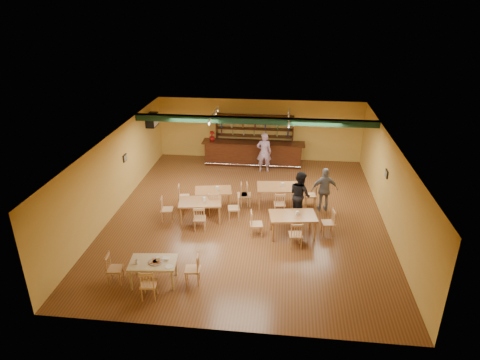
# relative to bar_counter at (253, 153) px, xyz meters

# --- Properties ---
(floor) EXTENTS (12.00, 12.00, 0.00)m
(floor) POSITION_rel_bar_counter_xyz_m (0.21, -5.15, -0.56)
(floor) COLOR brown
(floor) RESTS_ON ground
(ceiling_beam) EXTENTS (10.00, 0.30, 0.25)m
(ceiling_beam) POSITION_rel_bar_counter_xyz_m (0.21, -2.35, 2.31)
(ceiling_beam) COLOR black
(ceiling_beam) RESTS_ON ceiling
(track_rail_left) EXTENTS (0.05, 2.50, 0.05)m
(track_rail_left) POSITION_rel_bar_counter_xyz_m (-1.59, -1.75, 2.38)
(track_rail_left) COLOR white
(track_rail_left) RESTS_ON ceiling
(track_rail_right) EXTENTS (0.05, 2.50, 0.05)m
(track_rail_right) POSITION_rel_bar_counter_xyz_m (1.61, -1.75, 2.38)
(track_rail_right) COLOR white
(track_rail_right) RESTS_ON ceiling
(ac_unit) EXTENTS (0.34, 0.70, 0.48)m
(ac_unit) POSITION_rel_bar_counter_xyz_m (-4.59, -0.95, 1.79)
(ac_unit) COLOR white
(ac_unit) RESTS_ON wall_left
(picture_left) EXTENTS (0.04, 0.34, 0.28)m
(picture_left) POSITION_rel_bar_counter_xyz_m (-4.76, -4.15, 1.14)
(picture_left) COLOR black
(picture_left) RESTS_ON wall_left
(picture_right) EXTENTS (0.04, 0.34, 0.28)m
(picture_right) POSITION_rel_bar_counter_xyz_m (5.18, -4.65, 1.14)
(picture_right) COLOR black
(picture_right) RESTS_ON wall_right
(bar_counter) EXTENTS (4.89, 0.85, 1.13)m
(bar_counter) POSITION_rel_bar_counter_xyz_m (0.00, 0.00, 0.00)
(bar_counter) COLOR #37140B
(bar_counter) RESTS_ON ground
(back_bar_hutch) EXTENTS (3.78, 0.40, 2.28)m
(back_bar_hutch) POSITION_rel_bar_counter_xyz_m (0.00, 0.63, 0.57)
(back_bar_hutch) COLOR #37140B
(back_bar_hutch) RESTS_ON ground
(poinsettia) EXTENTS (0.34, 0.34, 0.47)m
(poinsettia) POSITION_rel_bar_counter_xyz_m (-2.00, 0.00, 0.80)
(poinsettia) COLOR maroon
(poinsettia) RESTS_ON bar_counter
(dining_table_a) EXTENTS (1.52, 1.08, 0.70)m
(dining_table_a) POSITION_rel_bar_counter_xyz_m (-1.17, -4.59, -0.22)
(dining_table_a) COLOR #A9753C
(dining_table_a) RESTS_ON ground
(dining_table_b) EXTENTS (1.73, 1.14, 0.82)m
(dining_table_b) POSITION_rel_bar_counter_xyz_m (1.33, -4.26, -0.15)
(dining_table_b) COLOR #A9753C
(dining_table_b) RESTS_ON ground
(dining_table_c) EXTENTS (1.66, 1.15, 0.77)m
(dining_table_c) POSITION_rel_bar_counter_xyz_m (-1.46, -5.72, -0.18)
(dining_table_c) COLOR #A9753C
(dining_table_c) RESTS_ON ground
(dining_table_d) EXTENTS (1.69, 1.16, 0.78)m
(dining_table_d) POSITION_rel_bar_counter_xyz_m (1.87, -6.44, -0.17)
(dining_table_d) COLOR #A9753C
(dining_table_d) RESTS_ON ground
(near_table) EXTENTS (1.40, 0.98, 0.70)m
(near_table) POSITION_rel_bar_counter_xyz_m (-2.07, -9.48, -0.21)
(near_table) COLOR beige
(near_table) RESTS_ON ground
(pizza_tray) EXTENTS (0.50, 0.50, 0.01)m
(pizza_tray) POSITION_rel_bar_counter_xyz_m (-1.97, -9.48, 0.15)
(pizza_tray) COLOR silver
(pizza_tray) RESTS_ON near_table
(parmesan_shaker) EXTENTS (0.08, 0.08, 0.11)m
(parmesan_shaker) POSITION_rel_bar_counter_xyz_m (-2.49, -9.62, 0.19)
(parmesan_shaker) COLOR #EAE5C6
(parmesan_shaker) RESTS_ON near_table
(napkin_stack) EXTENTS (0.21, 0.16, 0.03)m
(napkin_stack) POSITION_rel_bar_counter_xyz_m (-1.74, -9.30, 0.15)
(napkin_stack) COLOR white
(napkin_stack) RESTS_ON near_table
(pizza_server) EXTENTS (0.33, 0.12, 0.00)m
(pizza_server) POSITION_rel_bar_counter_xyz_m (-1.83, -9.44, 0.16)
(pizza_server) COLOR silver
(pizza_server) RESTS_ON pizza_tray
(side_plate) EXTENTS (0.24, 0.24, 0.01)m
(side_plate) POSITION_rel_bar_counter_xyz_m (-1.55, -9.67, 0.15)
(side_plate) COLOR white
(side_plate) RESTS_ON near_table
(patron_bar) EXTENTS (0.71, 0.48, 1.88)m
(patron_bar) POSITION_rel_bar_counter_xyz_m (0.56, -0.83, 0.38)
(patron_bar) COLOR #854AA1
(patron_bar) RESTS_ON ground
(patron_right_a) EXTENTS (1.05, 1.11, 1.80)m
(patron_right_a) POSITION_rel_bar_counter_xyz_m (2.13, -5.06, 0.34)
(patron_right_a) COLOR black
(patron_right_a) RESTS_ON ground
(patron_right_b) EXTENTS (1.06, 0.58, 1.72)m
(patron_right_b) POSITION_rel_bar_counter_xyz_m (3.07, -4.44, 0.30)
(patron_right_b) COLOR gray
(patron_right_b) RESTS_ON ground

